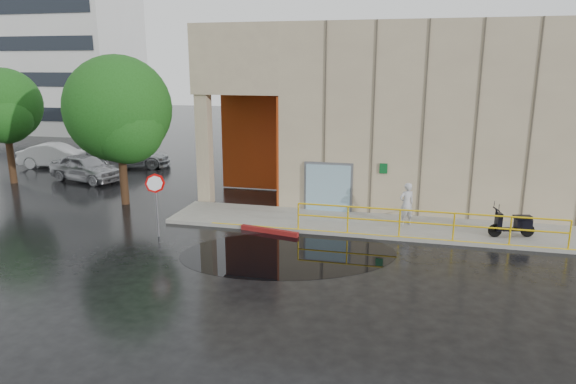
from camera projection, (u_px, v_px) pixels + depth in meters
name	position (u px, v px, depth m)	size (l,w,h in m)	color
ground	(293.00, 263.00, 16.71)	(120.00, 120.00, 0.00)	black
sidewalk	(418.00, 228.00, 20.03)	(20.00, 3.00, 0.15)	gray
building	(446.00, 108.00, 24.90)	(20.00, 10.17, 8.00)	tan
guardrail	(426.00, 224.00, 18.56)	(9.56, 0.06, 1.03)	#E2B60B
distant_building	(67.00, 51.00, 47.59)	(12.00, 8.08, 15.00)	silver
person	(407.00, 204.00, 20.03)	(0.62, 0.41, 1.69)	#B6B6BB
scooter	(513.00, 217.00, 18.62)	(1.72, 0.92, 1.30)	black
stop_sign	(156.00, 191.00, 18.85)	(0.64, 0.42, 2.43)	slate
red_curb	(269.00, 231.00, 19.65)	(2.40, 0.18, 0.18)	maroon
puddle	(289.00, 254.00, 17.54)	(7.42, 4.56, 0.01)	black
car_a	(86.00, 168.00, 28.23)	(1.76, 4.37, 1.49)	#9B9CA1
car_b	(57.00, 156.00, 32.05)	(1.57, 4.50, 1.48)	silver
car_c	(129.00, 156.00, 31.98)	(2.06, 5.06, 1.47)	#A7ABAF
tree_near	(120.00, 113.00, 22.64)	(4.72, 4.72, 6.73)	#321F10
tree_far	(4.00, 108.00, 26.84)	(3.86, 3.88, 6.14)	#321F10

